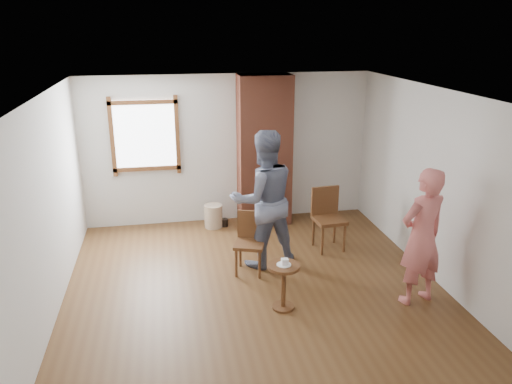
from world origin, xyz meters
TOP-DOWN VIEW (x-y plane):
  - ground at (0.00, 0.00)m, footprint 5.50×5.50m
  - room_shell at (-0.06, 0.61)m, footprint 5.04×5.52m
  - brick_chimney at (0.60, 2.50)m, footprint 0.90×0.50m
  - stoneware_crock at (-0.32, 2.40)m, footprint 0.39×0.39m
  - dark_pot at (-0.14, 2.40)m, footprint 0.16×0.16m
  - dining_chair_left at (0.03, 0.70)m, footprint 0.52×0.52m
  - dining_chair_right at (1.36, 1.26)m, footprint 0.49×0.49m
  - side_table at (0.26, -0.39)m, footprint 0.40×0.40m
  - cake_plate at (0.26, -0.39)m, footprint 0.18×0.18m
  - cake_slice at (0.27, -0.39)m, footprint 0.08×0.07m
  - man at (0.26, 0.86)m, footprint 1.08×0.89m
  - person_pink at (1.97, -0.53)m, footprint 0.74×0.58m

SIDE VIEW (x-z plane):
  - ground at x=0.00m, z-range 0.00..0.00m
  - dark_pot at x=-0.14m, z-range 0.00..0.13m
  - stoneware_crock at x=-0.32m, z-range 0.00..0.41m
  - side_table at x=0.26m, z-range 0.10..0.70m
  - dining_chair_left at x=0.03m, z-range 0.05..0.93m
  - dining_chair_right at x=1.36m, z-range 0.06..1.03m
  - cake_plate at x=0.26m, z-range 0.60..0.61m
  - cake_slice at x=0.27m, z-range 0.61..0.67m
  - person_pink at x=1.97m, z-range 0.00..1.78m
  - man at x=0.26m, z-range 0.00..2.02m
  - brick_chimney at x=0.60m, z-range 0.00..2.60m
  - room_shell at x=-0.06m, z-range 0.50..3.12m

